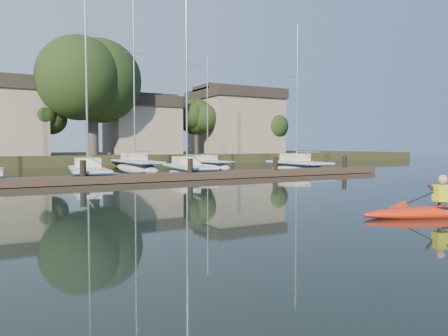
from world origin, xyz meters
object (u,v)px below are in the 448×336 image
sailboat_2 (88,181)px  sailboat_4 (298,173)px  dock (140,177)px  sailboat_6 (136,170)px  sailboat_3 (188,177)px  kayak (447,209)px  sailboat_7 (209,168)px

sailboat_2 → sailboat_4: bearing=10.0°
dock → sailboat_6: (4.00, 13.40, -0.40)m
sailboat_3 → sailboat_4: sailboat_3 is taller
sailboat_4 → sailboat_3: bearing=-173.2°
dock → sailboat_4: bearing=17.2°
dock → sailboat_2: bearing=117.9°
sailboat_3 → sailboat_4: size_ratio=1.00×
sailboat_3 → sailboat_6: sailboat_6 is taller
dock → sailboat_2: sailboat_2 is taller
sailboat_6 → sailboat_3: bearing=-86.7°
kayak → dock: kayak is taller
kayak → sailboat_7: 29.41m
sailboat_3 → kayak: bearing=-84.5°
dock → sailboat_3: bearing=39.5°
sailboat_2 → sailboat_7: (12.80, 9.34, 0.02)m
sailboat_6 → sailboat_7: (6.82, -0.32, 0.03)m
kayak → sailboat_7: sailboat_7 is taller
kayak → sailboat_4: bearing=80.7°
sailboat_6 → sailboat_4: bearing=-40.5°
sailboat_3 → sailboat_6: 9.68m
dock → kayak: bearing=-76.6°
sailboat_2 → sailboat_4: sailboat_2 is taller
kayak → dock: (-3.69, 15.46, 0.01)m
kayak → sailboat_7: bearing=94.9°
dock → sailboat_4: (14.40, 4.46, -0.41)m
dock → sailboat_6: 13.99m
sailboat_4 → sailboat_6: (-10.40, 8.94, 0.01)m
kayak → sailboat_2: 20.02m
sailboat_2 → sailboat_7: size_ratio=1.30×
dock → sailboat_7: 16.98m
sailboat_6 → kayak: bearing=-90.5°
sailboat_4 → kayak: bearing=-115.7°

